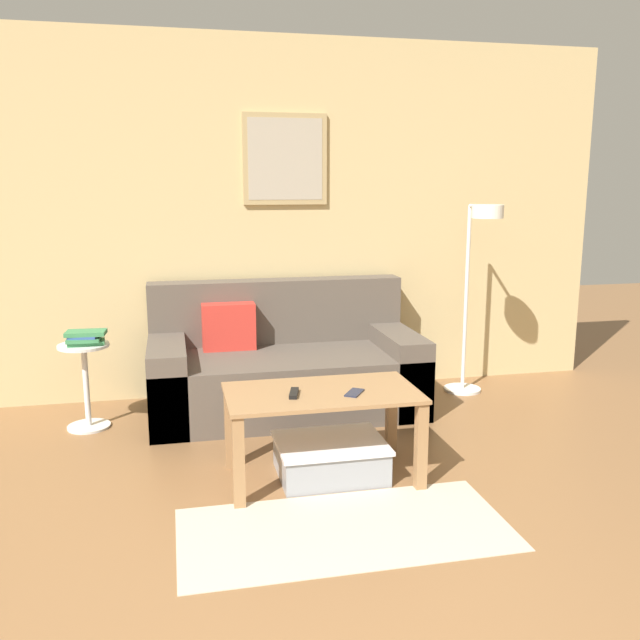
{
  "coord_description": "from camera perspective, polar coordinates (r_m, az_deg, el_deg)",
  "views": [
    {
      "loc": [
        -0.45,
        -1.16,
        1.54
      ],
      "look_at": [
        0.28,
        2.16,
        0.85
      ],
      "focal_mm": 38.0,
      "sensor_mm": 36.0,
      "label": 1
    }
  ],
  "objects": [
    {
      "name": "coffee_table",
      "position": [
        3.56,
        0.16,
        -7.42
      ],
      "size": [
        1.0,
        0.55,
        0.48
      ],
      "color": "#997047",
      "rests_on": "ground_plane"
    },
    {
      "name": "wall_back",
      "position": [
        4.94,
        -7.22,
        8.39
      ],
      "size": [
        5.6,
        0.09,
        2.55
      ],
      "color": "tan",
      "rests_on": "ground_plane"
    },
    {
      "name": "book_stack",
      "position": [
        4.47,
        -19.17,
        -1.4
      ],
      "size": [
        0.25,
        0.18,
        0.09
      ],
      "color": "#387F4C",
      "rests_on": "side_table"
    },
    {
      "name": "cell_phone",
      "position": [
        3.5,
        2.92,
        -6.13
      ],
      "size": [
        0.13,
        0.15,
        0.01
      ],
      "primitive_type": "cube",
      "rotation": [
        0.0,
        0.0,
        -0.58
      ],
      "color": "#1E2338",
      "rests_on": "coffee_table"
    },
    {
      "name": "remote_control",
      "position": [
        3.47,
        -2.21,
        -6.18
      ],
      "size": [
        0.08,
        0.16,
        0.02
      ],
      "primitive_type": "cube",
      "rotation": [
        0.0,
        0.0,
        -0.26
      ],
      "color": "black",
      "rests_on": "coffee_table"
    },
    {
      "name": "storage_bin",
      "position": [
        3.69,
        0.88,
        -11.53
      ],
      "size": [
        0.57,
        0.46,
        0.19
      ],
      "color": "gray",
      "rests_on": "ground_plane"
    },
    {
      "name": "area_rug",
      "position": [
        3.2,
        2.1,
        -17.18
      ],
      "size": [
        1.5,
        0.71,
        0.01
      ],
      "primitive_type": "cube",
      "color": "#C1B299",
      "rests_on": "ground_plane"
    },
    {
      "name": "side_table",
      "position": [
        4.54,
        -19.13,
        -4.66
      ],
      "size": [
        0.32,
        0.32,
        0.55
      ],
      "color": "silver",
      "rests_on": "ground_plane"
    },
    {
      "name": "floor_lamp",
      "position": [
        4.9,
        13.15,
        4.31
      ],
      "size": [
        0.28,
        0.52,
        1.39
      ],
      "color": "white",
      "rests_on": "ground_plane"
    },
    {
      "name": "couch",
      "position": [
        4.67,
        -3.11,
        -4.06
      ],
      "size": [
        1.8,
        0.9,
        0.86
      ],
      "color": "brown",
      "rests_on": "ground_plane"
    }
  ]
}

